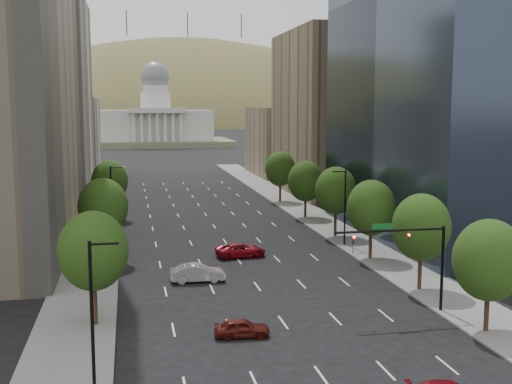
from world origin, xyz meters
TOP-DOWN VIEW (x-y plane):
  - sidewalk_left at (-15.50, 60.00)m, footprint 6.00×200.00m
  - sidewalk_right at (15.50, 60.00)m, footprint 6.00×200.00m
  - midrise_cream_left at (-25.00, 103.00)m, footprint 14.00×30.00m
  - filler_left at (-25.00, 136.00)m, footprint 14.00×26.00m
  - parking_tan_right at (25.00, 100.00)m, footprint 14.00×30.00m
  - filler_right at (25.00, 133.00)m, footprint 14.00×26.00m
  - tree_right_0 at (14.00, 25.00)m, footprint 5.20×5.20m
  - tree_right_1 at (14.00, 36.00)m, footprint 5.20×5.20m
  - tree_right_2 at (14.00, 48.00)m, footprint 5.20×5.20m
  - tree_right_3 at (14.00, 60.00)m, footprint 5.20×5.20m
  - tree_right_4 at (14.00, 74.00)m, footprint 5.20×5.20m
  - tree_right_5 at (14.00, 90.00)m, footprint 5.20×5.20m
  - tree_left_0 at (-14.00, 32.00)m, footprint 5.20×5.20m
  - tree_left_1 at (-14.00, 52.00)m, footprint 5.20×5.20m
  - tree_left_2 at (-14.00, 78.00)m, footprint 5.20×5.20m
  - streetlight_rn at (13.44, 55.00)m, footprint 1.70×0.20m
  - streetlight_ls at (-13.44, 20.00)m, footprint 1.70×0.20m
  - streetlight_ln at (-13.44, 65.00)m, footprint 1.70×0.20m
  - traffic_signal at (10.53, 30.00)m, footprint 9.12×0.40m
  - capitol at (0.00, 249.71)m, footprint 60.00×40.00m
  - foothills at (34.67, 599.39)m, footprint 720.00×413.00m
  - car_maroon at (-3.62, 27.54)m, footprint 4.08×1.91m
  - car_silver at (-5.16, 42.68)m, footprint 5.14×1.87m
  - car_red_far at (0.49, 51.71)m, footprint 5.70×3.11m

SIDE VIEW (x-z plane):
  - foothills at x=34.67m, z-range -169.28..93.72m
  - sidewalk_left at x=-15.50m, z-range 0.00..0.15m
  - sidewalk_right at x=15.50m, z-range 0.00..0.15m
  - car_maroon at x=-3.62m, z-range 0.00..1.35m
  - car_red_far at x=0.49m, z-range 0.00..1.52m
  - car_silver at x=-5.16m, z-range 0.00..1.68m
  - streetlight_rn at x=13.44m, z-range 0.34..9.34m
  - streetlight_ls at x=-13.44m, z-range 0.34..9.34m
  - streetlight_ln at x=-13.44m, z-range 0.34..9.34m
  - traffic_signal at x=10.53m, z-range 1.49..8.86m
  - tree_right_0 at x=14.00m, z-range 1.19..9.58m
  - tree_right_4 at x=14.00m, z-range 1.23..9.69m
  - tree_right_2 at x=14.00m, z-range 1.30..9.91m
  - tree_left_2 at x=-14.00m, z-range 1.34..10.02m
  - tree_right_1 at x=14.00m, z-range 1.37..10.12m
  - tree_right_5 at x=14.00m, z-range 1.37..10.12m
  - tree_left_0 at x=-14.00m, z-range 1.37..10.12m
  - tree_right_3 at x=14.00m, z-range 1.44..10.34m
  - tree_left_1 at x=-14.00m, z-range 1.48..10.45m
  - filler_right at x=25.00m, z-range 0.00..16.00m
  - capitol at x=0.00m, z-range -9.02..26.18m
  - filler_left at x=-25.00m, z-range 0.00..18.00m
  - parking_tan_right at x=25.00m, z-range 0.00..30.00m
  - midrise_cream_left at x=-25.00m, z-range 0.00..35.00m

